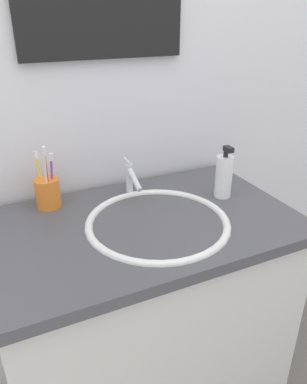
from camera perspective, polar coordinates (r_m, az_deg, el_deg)
The scene contains 10 objects.
tiled_wall_back at distance 1.32m, azimuth -7.58°, elevation 15.26°, with size 2.13×0.04×2.40m, color silver.
vanity_counter at distance 1.41m, azimuth -1.23°, elevation -19.61°, with size 0.93×0.57×0.86m.
sink_basin at distance 1.15m, azimuth 0.64°, elevation -6.64°, with size 0.44×0.44×0.13m.
faucet at distance 1.28m, azimuth -3.47°, elevation 2.10°, with size 0.02×0.14×0.12m.
toothbrush_cup at distance 1.25m, azimuth -15.79°, elevation -0.14°, with size 0.08×0.08×0.10m, color orange.
toothbrush_white at distance 1.19m, azimuth -16.04°, elevation 2.61°, with size 0.02×0.03×0.21m.
toothbrush_purple at distance 1.22m, azimuth -15.22°, elevation 2.36°, with size 0.02×0.01×0.18m.
toothbrush_red at distance 1.20m, azimuth -15.93°, elevation 2.53°, with size 0.01×0.03×0.21m.
toothbrush_yellow at distance 1.26m, azimuth -16.97°, elevation 2.64°, with size 0.01×0.04×0.17m.
soap_dispenser at distance 1.28m, azimuth 10.66°, elevation 2.41°, with size 0.06×0.06×0.18m.
Camera 1 is at (-0.39, -0.91, 1.44)m, focal length 35.05 mm.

